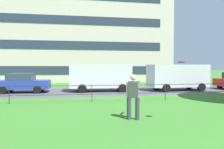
# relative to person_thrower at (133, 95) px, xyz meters

# --- Properties ---
(street_strip) EXTENTS (80.00, 6.65, 0.01)m
(street_strip) POSITION_rel_person_thrower_xyz_m (0.89, 9.50, -0.92)
(street_strip) COLOR #4C4C51
(street_strip) RESTS_ON ground
(park_fence) EXTENTS (31.36, 0.04, 1.00)m
(park_fence) POSITION_rel_person_thrower_xyz_m (0.89, 4.14, -0.25)
(park_fence) COLOR #232328
(park_fence) RESTS_ON ground
(person_thrower) EXTENTS (0.70, 0.73, 1.71)m
(person_thrower) POSITION_rel_person_thrower_xyz_m (0.00, 0.00, 0.00)
(person_thrower) COLOR #383842
(person_thrower) RESTS_ON ground
(frisbee) EXTENTS (0.33, 0.33, 0.07)m
(frisbee) POSITION_rel_person_thrower_xyz_m (1.53, -0.81, 1.25)
(frisbee) COLOR purple
(car_blue_far_left) EXTENTS (4.02, 1.84, 1.54)m
(car_blue_far_left) POSITION_rel_person_thrower_xyz_m (-6.55, 9.29, -0.15)
(car_blue_far_left) COLOR #233899
(car_blue_far_left) RESTS_ON ground
(panel_van_far_right) EXTENTS (5.07, 2.24, 2.24)m
(panel_van_far_right) POSITION_rel_person_thrower_xyz_m (-0.34, 9.24, 0.34)
(panel_van_far_right) COLOR silver
(panel_van_far_right) RESTS_ON ground
(panel_van_center) EXTENTS (5.07, 2.25, 2.24)m
(panel_van_center) POSITION_rel_person_thrower_xyz_m (6.33, 8.86, 0.34)
(panel_van_center) COLOR silver
(panel_van_center) RESTS_ON ground
(apartment_building_background) EXTENTS (25.98, 14.14, 20.13)m
(apartment_building_background) POSITION_rel_person_thrower_xyz_m (-1.83, 26.21, 9.15)
(apartment_building_background) COLOR beige
(apartment_building_background) RESTS_ON ground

